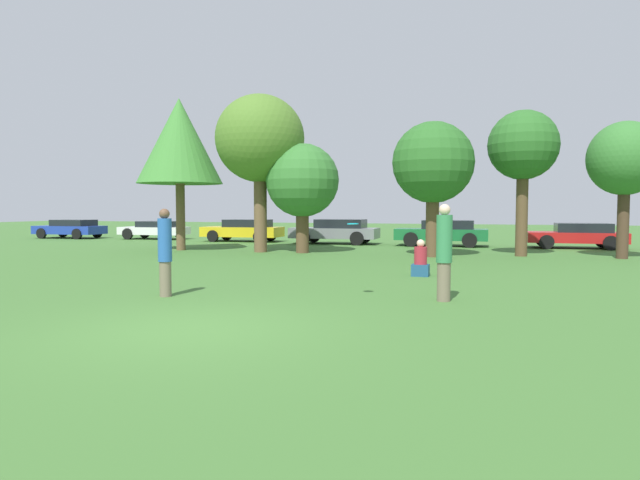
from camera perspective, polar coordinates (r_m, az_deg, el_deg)
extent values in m
plane|color=#3D6B2D|center=(8.89, -13.35, -8.94)|extent=(120.00, 120.00, 0.00)
cylinder|color=#726651|center=(12.12, -15.79, -3.93)|extent=(0.25, 0.25, 0.75)
cylinder|color=#2659A5|center=(12.04, -15.85, 0.00)|extent=(0.29, 0.29, 0.91)
sphere|color=brown|center=(12.02, -15.89, 2.65)|extent=(0.22, 0.22, 0.22)
cylinder|color=#726651|center=(11.36, 12.76, -4.27)|extent=(0.27, 0.27, 0.79)
cylinder|color=#337F4C|center=(11.28, 12.81, 0.13)|extent=(0.32, 0.32, 0.96)
sphere|color=beige|center=(11.26, 12.85, 3.09)|extent=(0.23, 0.23, 0.23)
cylinder|color=#19B2D8|center=(11.24, 3.44, 1.69)|extent=(0.23, 0.23, 0.04)
cube|color=navy|center=(15.42, 10.41, -3.11)|extent=(0.47, 0.39, 0.33)
cylinder|color=#A52633|center=(15.38, 10.43, -1.61)|extent=(0.35, 0.35, 0.48)
sphere|color=beige|center=(15.36, 10.44, -0.34)|extent=(0.22, 0.22, 0.22)
cylinder|color=brown|center=(25.33, -14.31, 2.34)|extent=(0.40, 0.40, 2.98)
cone|color=#3D7F33|center=(25.50, -14.42, 9.95)|extent=(3.78, 3.78, 3.78)
cylinder|color=brown|center=(23.63, -6.23, 3.36)|extent=(0.55, 0.55, 3.81)
ellipsoid|color=#4C7528|center=(23.82, -6.27, 10.46)|extent=(3.79, 3.79, 3.72)
cylinder|color=brown|center=(23.10, -1.85, 1.40)|extent=(0.54, 0.54, 2.21)
sphere|color=#33702D|center=(23.12, -1.86, 6.24)|extent=(3.08, 3.08, 3.08)
cylinder|color=brown|center=(21.56, 11.61, 1.95)|extent=(0.50, 0.50, 2.78)
sphere|color=#286023|center=(21.63, 11.68, 7.92)|extent=(3.12, 3.12, 3.12)
cylinder|color=brown|center=(22.85, 20.27, 2.91)|extent=(0.45, 0.45, 3.60)
sphere|color=#286023|center=(22.98, 20.40, 9.25)|extent=(2.70, 2.70, 2.70)
cylinder|color=#473323|center=(23.27, 29.01, 1.97)|extent=(0.41, 0.41, 3.00)
ellipsoid|color=#33702D|center=(23.34, 29.17, 7.44)|extent=(2.66, 2.66, 2.73)
cube|color=#1E389E|center=(37.88, -24.61, 0.97)|extent=(4.31, 1.89, 0.51)
cube|color=black|center=(37.65, -24.26, 1.65)|extent=(2.38, 1.64, 0.38)
cylinder|color=black|center=(38.11, -27.00, 0.62)|extent=(0.65, 0.20, 0.65)
cylinder|color=black|center=(39.44, -25.19, 0.74)|extent=(0.65, 0.20, 0.65)
cylinder|color=black|center=(36.33, -23.97, 0.58)|extent=(0.65, 0.20, 0.65)
cylinder|color=black|center=(37.73, -22.18, 0.71)|extent=(0.65, 0.20, 0.65)
cube|color=silver|center=(34.92, -16.89, 0.94)|extent=(4.09, 1.82, 0.46)
cube|color=black|center=(34.74, -16.48, 1.60)|extent=(2.26, 1.57, 0.35)
cylinder|color=black|center=(34.92, -19.40, 0.60)|extent=(0.68, 0.18, 0.68)
cylinder|color=black|center=(36.35, -17.79, 0.73)|extent=(0.68, 0.18, 0.68)
cylinder|color=black|center=(33.51, -15.91, 0.56)|extent=(0.68, 0.18, 0.68)
cylinder|color=black|center=(34.99, -14.38, 0.69)|extent=(0.68, 0.18, 0.68)
cube|color=gold|center=(31.37, -8.10, 0.86)|extent=(4.53, 1.81, 0.55)
cube|color=black|center=(31.21, -7.55, 1.74)|extent=(2.50, 1.56, 0.42)
cylinder|color=black|center=(31.22, -11.09, 0.40)|extent=(0.66, 0.21, 0.66)
cylinder|color=black|center=(32.76, -9.69, 0.55)|extent=(0.66, 0.21, 0.66)
cylinder|color=black|center=(30.03, -6.36, 0.33)|extent=(0.66, 0.21, 0.66)
cylinder|color=black|center=(31.62, -5.15, 0.49)|extent=(0.66, 0.21, 0.66)
cube|color=slate|center=(28.99, 1.51, 0.74)|extent=(4.63, 1.90, 0.54)
cube|color=black|center=(28.89, 2.17, 1.72)|extent=(2.56, 1.64, 0.46)
cylinder|color=black|center=(28.54, -1.73, 0.25)|extent=(0.71, 0.23, 0.71)
cylinder|color=black|center=(30.27, -0.65, 0.43)|extent=(0.71, 0.23, 0.71)
cylinder|color=black|center=(27.78, 3.86, 0.16)|extent=(0.71, 0.23, 0.71)
cylinder|color=black|center=(29.56, 4.64, 0.35)|extent=(0.71, 0.23, 0.71)
cube|color=#196633|center=(27.92, 12.49, 0.58)|extent=(4.51, 1.84, 0.55)
cube|color=black|center=(27.88, 13.19, 1.58)|extent=(2.49, 1.59, 0.43)
cylinder|color=black|center=(27.19, 9.43, 0.06)|extent=(0.72, 0.22, 0.71)
cylinder|color=black|center=(28.94, 9.86, 0.25)|extent=(0.72, 0.22, 0.71)
cylinder|color=black|center=(26.99, 15.30, -0.03)|extent=(0.72, 0.22, 0.71)
cylinder|color=black|center=(28.75, 15.37, 0.16)|extent=(0.72, 0.22, 0.71)
cube|color=red|center=(28.32, 25.03, 0.26)|extent=(4.33, 1.87, 0.48)
cube|color=black|center=(28.35, 25.69, 1.16)|extent=(2.39, 1.62, 0.42)
cylinder|color=black|center=(27.27, 22.53, -0.20)|extent=(0.66, 0.18, 0.66)
cylinder|color=black|center=(29.06, 22.16, 0.01)|extent=(0.66, 0.18, 0.66)
cylinder|color=black|center=(27.68, 28.02, -0.28)|extent=(0.66, 0.18, 0.66)
cylinder|color=black|center=(29.44, 27.32, -0.07)|extent=(0.66, 0.18, 0.66)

